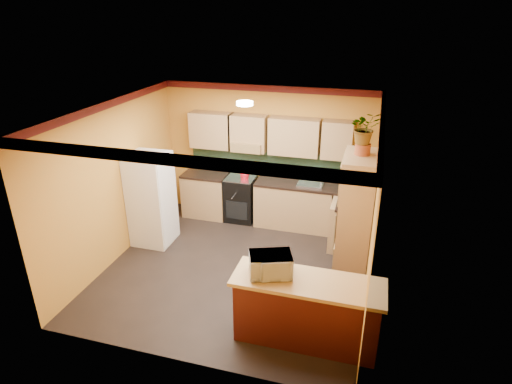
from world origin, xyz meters
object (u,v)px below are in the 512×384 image
at_px(stove, 241,198).
at_px(microwave, 270,265).
at_px(fridge, 151,199).
at_px(pantry, 355,221).
at_px(base_cabinets_back, 271,203).
at_px(breakfast_bar, 306,312).

relative_size(stove, microwave, 1.73).
xyz_separation_m(fridge, pantry, (3.60, -0.26, 0.20)).
bearing_deg(base_cabinets_back, microwave, -76.14).
height_order(pantry, breakfast_bar, pantry).
distance_m(stove, microwave, 3.46).
relative_size(pantry, breakfast_bar, 1.17).
bearing_deg(stove, base_cabinets_back, 0.00).
bearing_deg(base_cabinets_back, stove, -180.00).
bearing_deg(microwave, pantry, 38.27).
bearing_deg(stove, microwave, -65.88).
relative_size(stove, pantry, 0.43).
relative_size(base_cabinets_back, fridge, 2.15).
bearing_deg(stove, pantry, -33.94).
bearing_deg(base_cabinets_back, fridge, -145.51).
relative_size(base_cabinets_back, breakfast_bar, 2.03).
xyz_separation_m(fridge, microwave, (2.66, -1.81, 0.23)).
bearing_deg(base_cabinets_back, pantry, -42.62).
height_order(stove, breakfast_bar, stove).
height_order(base_cabinets_back, breakfast_bar, same).
xyz_separation_m(stove, fridge, (-1.27, -1.30, 0.39)).
distance_m(stove, fridge, 1.86).
distance_m(base_cabinets_back, fridge, 2.34).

